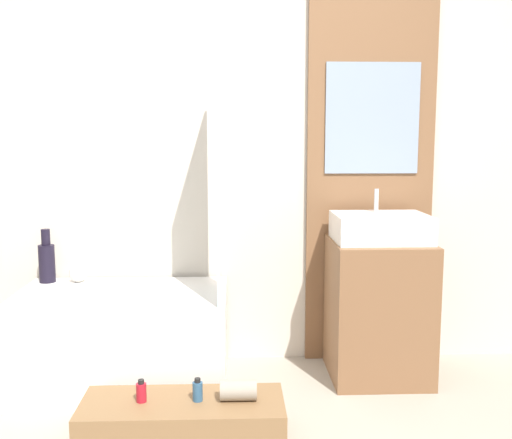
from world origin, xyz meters
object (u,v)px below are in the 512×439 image
at_px(vase_round_light, 78,273).
at_px(wooden_step_bench, 183,420).
at_px(vase_tall_dark, 47,261).
at_px(bottle_soap_secondary, 198,391).
at_px(bottle_soap_primary, 141,392).
at_px(bathtub, 123,338).
at_px(sink, 380,228).

bearing_deg(vase_round_light, wooden_step_bench, -52.37).
relative_size(vase_tall_dark, bottle_soap_secondary, 2.95).
bearing_deg(bottle_soap_primary, wooden_step_bench, 0.00).
bearing_deg(vase_tall_dark, bottle_soap_secondary, -43.68).
bearing_deg(bathtub, vase_tall_dark, 151.73).
distance_m(wooden_step_bench, sink, 1.43).
bearing_deg(vase_tall_dark, sink, -5.60).
relative_size(vase_round_light, bottle_soap_primary, 0.99).
height_order(sink, bottle_soap_primary, sink).
relative_size(vase_tall_dark, bottle_soap_primary, 3.01).
xyz_separation_m(vase_round_light, bottle_soap_secondary, (0.72, -0.84, -0.34)).
bearing_deg(bottle_soap_primary, sink, 29.15).
relative_size(wooden_step_bench, vase_round_light, 9.01).
height_order(vase_round_light, bottle_soap_secondary, vase_round_light).
bearing_deg(vase_round_light, bathtub, -40.20).
xyz_separation_m(wooden_step_bench, sink, (1.02, 0.67, 0.75)).
bearing_deg(bottle_soap_primary, bathtub, 107.31).
xyz_separation_m(bathtub, bottle_soap_secondary, (0.43, -0.60, -0.04)).
height_order(vase_tall_dark, bottle_soap_secondary, vase_tall_dark).
distance_m(vase_round_light, bottle_soap_primary, 1.02).
bearing_deg(wooden_step_bench, sink, 33.22).
height_order(vase_tall_dark, vase_round_light, vase_tall_dark).
xyz_separation_m(sink, bottle_soap_primary, (-1.20, -0.67, -0.61)).
distance_m(wooden_step_bench, bottle_soap_secondary, 0.15).
relative_size(bathtub, sink, 2.22).
relative_size(sink, vase_tall_dark, 1.65).
distance_m(bathtub, vase_tall_dark, 0.64).
bearing_deg(bottle_soap_secondary, vase_tall_dark, 136.32).
distance_m(bathtub, bottle_soap_secondary, 0.74).
relative_size(sink, vase_round_light, 5.04).
bearing_deg(bathtub, vase_round_light, 139.80).
height_order(wooden_step_bench, vase_tall_dark, vase_tall_dark).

